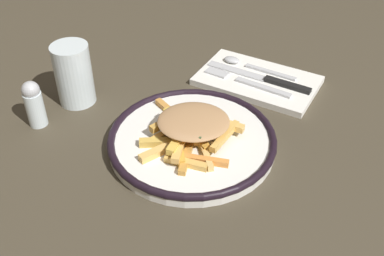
{
  "coord_description": "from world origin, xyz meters",
  "views": [
    {
      "loc": [
        -0.51,
        -0.26,
        0.49
      ],
      "look_at": [
        0.0,
        0.0,
        0.04
      ],
      "focal_mm": 43.61,
      "sensor_mm": 36.0,
      "label": 1
    }
  ],
  "objects_px": {
    "water_glass": "(74,74)",
    "salt_shaker": "(34,103)",
    "napkin": "(257,81)",
    "spoon": "(247,65)",
    "fries_heap": "(191,129)",
    "fork": "(247,82)",
    "knife": "(267,79)",
    "plate": "(192,140)"
  },
  "relations": [
    {
      "from": "plate",
      "to": "fork",
      "type": "height_order",
      "value": "plate"
    },
    {
      "from": "plate",
      "to": "fork",
      "type": "relative_size",
      "value": 1.53
    },
    {
      "from": "napkin",
      "to": "fork",
      "type": "relative_size",
      "value": 1.26
    },
    {
      "from": "napkin",
      "to": "water_glass",
      "type": "height_order",
      "value": "water_glass"
    },
    {
      "from": "napkin",
      "to": "spoon",
      "type": "xyz_separation_m",
      "value": [
        0.03,
        0.03,
        0.01
      ]
    },
    {
      "from": "napkin",
      "to": "spoon",
      "type": "distance_m",
      "value": 0.05
    },
    {
      "from": "napkin",
      "to": "knife",
      "type": "xyz_separation_m",
      "value": [
        -0.0,
        -0.02,
        0.01
      ]
    },
    {
      "from": "fork",
      "to": "spoon",
      "type": "relative_size",
      "value": 1.16
    },
    {
      "from": "plate",
      "to": "water_glass",
      "type": "bearing_deg",
      "value": 85.11
    },
    {
      "from": "salt_shaker",
      "to": "plate",
      "type": "bearing_deg",
      "value": -75.88
    },
    {
      "from": "napkin",
      "to": "spoon",
      "type": "relative_size",
      "value": 1.46
    },
    {
      "from": "napkin",
      "to": "salt_shaker",
      "type": "relative_size",
      "value": 2.64
    },
    {
      "from": "fries_heap",
      "to": "water_glass",
      "type": "bearing_deg",
      "value": 84.29
    },
    {
      "from": "fries_heap",
      "to": "water_glass",
      "type": "distance_m",
      "value": 0.25
    },
    {
      "from": "plate",
      "to": "napkin",
      "type": "distance_m",
      "value": 0.22
    },
    {
      "from": "salt_shaker",
      "to": "knife",
      "type": "bearing_deg",
      "value": -47.06
    },
    {
      "from": "fork",
      "to": "spoon",
      "type": "xyz_separation_m",
      "value": [
        0.06,
        0.02,
        0.0
      ]
    },
    {
      "from": "knife",
      "to": "spoon",
      "type": "relative_size",
      "value": 1.38
    },
    {
      "from": "fries_heap",
      "to": "spoon",
      "type": "bearing_deg",
      "value": 1.57
    },
    {
      "from": "knife",
      "to": "water_glass",
      "type": "distance_m",
      "value": 0.36
    },
    {
      "from": "plate",
      "to": "water_glass",
      "type": "xyz_separation_m",
      "value": [
        0.02,
        0.24,
        0.04
      ]
    },
    {
      "from": "fork",
      "to": "knife",
      "type": "height_order",
      "value": "knife"
    },
    {
      "from": "fork",
      "to": "salt_shaker",
      "type": "height_order",
      "value": "salt_shaker"
    },
    {
      "from": "knife",
      "to": "salt_shaker",
      "type": "bearing_deg",
      "value": 132.94
    },
    {
      "from": "napkin",
      "to": "spoon",
      "type": "bearing_deg",
      "value": 48.98
    },
    {
      "from": "fries_heap",
      "to": "napkin",
      "type": "height_order",
      "value": "fries_heap"
    },
    {
      "from": "fork",
      "to": "salt_shaker",
      "type": "bearing_deg",
      "value": 133.3
    },
    {
      "from": "fries_heap",
      "to": "salt_shaker",
      "type": "xyz_separation_m",
      "value": [
        -0.06,
        0.26,
        0.01
      ]
    },
    {
      "from": "fork",
      "to": "spoon",
      "type": "bearing_deg",
      "value": 21.66
    },
    {
      "from": "fries_heap",
      "to": "salt_shaker",
      "type": "height_order",
      "value": "salt_shaker"
    },
    {
      "from": "water_glass",
      "to": "fork",
      "type": "bearing_deg",
      "value": -56.12
    },
    {
      "from": "napkin",
      "to": "water_glass",
      "type": "relative_size",
      "value": 1.99
    },
    {
      "from": "fork",
      "to": "water_glass",
      "type": "bearing_deg",
      "value": 123.88
    },
    {
      "from": "napkin",
      "to": "knife",
      "type": "height_order",
      "value": "knife"
    },
    {
      "from": "knife",
      "to": "salt_shaker",
      "type": "relative_size",
      "value": 2.49
    },
    {
      "from": "napkin",
      "to": "salt_shaker",
      "type": "distance_m",
      "value": 0.41
    },
    {
      "from": "plate",
      "to": "water_glass",
      "type": "relative_size",
      "value": 2.42
    },
    {
      "from": "fork",
      "to": "water_glass",
      "type": "height_order",
      "value": "water_glass"
    },
    {
      "from": "napkin",
      "to": "fork",
      "type": "distance_m",
      "value": 0.03
    },
    {
      "from": "napkin",
      "to": "water_glass",
      "type": "bearing_deg",
      "value": 126.49
    },
    {
      "from": "fries_heap",
      "to": "water_glass",
      "type": "height_order",
      "value": "water_glass"
    },
    {
      "from": "water_glass",
      "to": "salt_shaker",
      "type": "relative_size",
      "value": 1.32
    }
  ]
}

